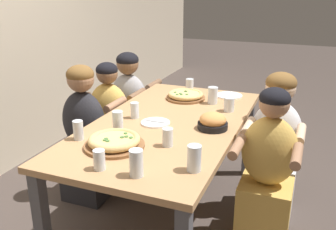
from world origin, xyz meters
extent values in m
plane|color=#423833|center=(0.00, 0.00, 0.00)|extent=(18.00, 18.00, 0.00)
cube|color=tan|center=(0.00, 0.00, 0.74)|extent=(1.87, 0.98, 0.04)
cube|color=#4C4C51|center=(0.87, -0.43, 0.36)|extent=(0.07, 0.07, 0.72)
cube|color=#4C4C51|center=(-0.87, 0.43, 0.36)|extent=(0.07, 0.07, 0.72)
cube|color=#4C4C51|center=(0.87, 0.43, 0.36)|extent=(0.07, 0.07, 0.72)
cylinder|color=brown|center=(-0.51, 0.14, 0.77)|extent=(0.36, 0.36, 0.02)
torus|color=#DBB26B|center=(-0.51, 0.14, 0.81)|extent=(0.31, 0.31, 0.04)
cylinder|color=#E5C675|center=(-0.51, 0.14, 0.80)|extent=(0.26, 0.26, 0.04)
cylinder|color=#4C7A3D|center=(-0.56, 0.17, 0.82)|extent=(0.02, 0.02, 0.01)
cylinder|color=#4C7A3D|center=(-0.43, 0.11, 0.82)|extent=(0.02, 0.02, 0.01)
cylinder|color=#4C7A3D|center=(-0.57, 0.15, 0.82)|extent=(0.02, 0.02, 0.01)
cylinder|color=#4C7A3D|center=(-0.47, 0.05, 0.82)|extent=(0.02, 0.02, 0.01)
cylinder|color=#4C7A3D|center=(-0.54, 0.18, 0.82)|extent=(0.02, 0.02, 0.01)
cylinder|color=#4C7A3D|center=(-0.49, 0.10, 0.82)|extent=(0.02, 0.02, 0.01)
cylinder|color=#4C7A3D|center=(-0.47, 0.08, 0.82)|extent=(0.02, 0.02, 0.01)
cylinder|color=brown|center=(0.56, 0.07, 0.77)|extent=(0.33, 0.33, 0.02)
torus|color=#DBB26B|center=(0.56, 0.07, 0.80)|extent=(0.29, 0.29, 0.03)
cylinder|color=#E5C675|center=(0.56, 0.07, 0.80)|extent=(0.25, 0.25, 0.03)
cylinder|color=#4C7A3D|center=(0.55, 0.16, 0.82)|extent=(0.02, 0.02, 0.01)
cylinder|color=#4C7A3D|center=(0.61, 0.08, 0.82)|extent=(0.02, 0.02, 0.01)
cylinder|color=#4C7A3D|center=(0.49, 0.12, 0.82)|extent=(0.02, 0.02, 0.01)
cylinder|color=#4C7A3D|center=(0.61, 0.08, 0.82)|extent=(0.02, 0.02, 0.01)
cylinder|color=#4C7A3D|center=(0.53, 0.04, 0.82)|extent=(0.02, 0.02, 0.01)
cylinder|color=#4C7A3D|center=(0.51, 0.08, 0.82)|extent=(0.02, 0.02, 0.01)
cylinder|color=#4C7A3D|center=(0.53, 0.10, 0.82)|extent=(0.02, 0.02, 0.01)
cylinder|color=black|center=(-0.01, -0.33, 0.79)|extent=(0.20, 0.20, 0.04)
cylinder|color=black|center=(0.14, -0.33, 0.80)|extent=(0.09, 0.02, 0.02)
ellipsoid|color=#D68E4C|center=(-0.01, -0.33, 0.83)|extent=(0.18, 0.18, 0.10)
cylinder|color=white|center=(0.77, -0.26, 0.77)|extent=(0.23, 0.23, 0.01)
cube|color=#B7B7BC|center=(0.77, -0.26, 0.78)|extent=(0.16, 0.02, 0.01)
cylinder|color=white|center=(-0.07, 0.07, 0.77)|extent=(0.20, 0.20, 0.01)
cube|color=#B7B7BC|center=(-0.07, 0.07, 0.78)|extent=(0.02, 0.14, 0.01)
cylinder|color=silver|center=(-0.38, -0.15, 0.82)|extent=(0.06, 0.06, 0.11)
cylinder|color=silver|center=(0.84, 0.12, 0.81)|extent=(0.07, 0.07, 0.10)
cylinder|color=silver|center=(-0.50, 0.40, 0.83)|extent=(0.06, 0.06, 0.12)
cylinder|color=black|center=(-0.50, 0.40, 0.80)|extent=(0.06, 0.06, 0.07)
cylinder|color=silver|center=(-0.79, 0.07, 0.82)|extent=(0.06, 0.06, 0.11)
cylinder|color=black|center=(-0.79, 0.07, 0.79)|extent=(0.06, 0.06, 0.06)
cylinder|color=silver|center=(0.38, -0.34, 0.82)|extent=(0.08, 0.08, 0.11)
cylinder|color=black|center=(0.38, -0.34, 0.81)|extent=(0.07, 0.07, 0.08)
cylinder|color=silver|center=(0.52, -0.18, 0.83)|extent=(0.08, 0.08, 0.14)
cylinder|color=black|center=(0.52, -0.18, 0.82)|extent=(0.07, 0.07, 0.11)
cylinder|color=silver|center=(-0.78, -0.14, 0.84)|extent=(0.07, 0.07, 0.14)
cylinder|color=black|center=(-0.78, -0.14, 0.82)|extent=(0.06, 0.06, 0.11)
cylinder|color=silver|center=(-0.29, 0.24, 0.83)|extent=(0.07, 0.07, 0.14)
cylinder|color=black|center=(-0.29, 0.24, 0.81)|extent=(0.06, 0.06, 0.08)
cylinder|color=silver|center=(-0.62, -0.39, 0.84)|extent=(0.07, 0.07, 0.14)
cylinder|color=silver|center=(-0.02, 0.25, 0.82)|extent=(0.06, 0.06, 0.12)
cube|color=#99999E|center=(0.76, 0.71, 0.22)|extent=(0.32, 0.34, 0.43)
ellipsoid|color=#99999E|center=(0.76, 0.71, 0.65)|extent=(0.24, 0.36, 0.44)
sphere|color=brown|center=(0.76, 0.71, 0.97)|extent=(0.21, 0.21, 0.21)
ellipsoid|color=black|center=(0.76, 0.71, 1.01)|extent=(0.21, 0.21, 0.14)
cylinder|color=brown|center=(0.97, 0.88, 0.74)|extent=(0.28, 0.06, 0.06)
cylinder|color=brown|center=(0.97, 0.54, 0.74)|extent=(0.28, 0.06, 0.06)
cube|color=gold|center=(0.39, 0.71, 0.22)|extent=(0.32, 0.34, 0.43)
ellipsoid|color=gold|center=(0.39, 0.71, 0.65)|extent=(0.24, 0.36, 0.44)
sphere|color=brown|center=(0.39, 0.71, 0.96)|extent=(0.18, 0.18, 0.18)
ellipsoid|color=black|center=(0.39, 0.71, 1.00)|extent=(0.19, 0.19, 0.13)
cylinder|color=brown|center=(0.59, 0.88, 0.74)|extent=(0.28, 0.06, 0.06)
cylinder|color=brown|center=(0.59, 0.54, 0.74)|extent=(0.28, 0.06, 0.06)
cube|color=#232328|center=(0.01, 0.71, 0.22)|extent=(0.32, 0.34, 0.43)
ellipsoid|color=#232328|center=(0.01, 0.71, 0.67)|extent=(0.24, 0.36, 0.48)
sphere|color=#9E7051|center=(0.01, 0.71, 1.01)|extent=(0.20, 0.20, 0.20)
ellipsoid|color=brown|center=(0.01, 0.71, 1.04)|extent=(0.21, 0.21, 0.14)
cylinder|color=#9E7051|center=(0.21, 0.88, 0.76)|extent=(0.28, 0.06, 0.06)
cylinder|color=#9E7051|center=(0.21, 0.54, 0.76)|extent=(0.28, 0.06, 0.06)
cube|color=gold|center=(-0.02, -0.71, 0.22)|extent=(0.32, 0.34, 0.43)
ellipsoid|color=gold|center=(-0.02, -0.71, 0.67)|extent=(0.24, 0.36, 0.47)
sphere|color=#9E7051|center=(-0.02, -0.71, 0.99)|extent=(0.19, 0.19, 0.19)
ellipsoid|color=black|center=(-0.02, -0.71, 1.02)|extent=(0.19, 0.19, 0.13)
cylinder|color=#9E7051|center=(-0.22, -0.88, 0.76)|extent=(0.28, 0.06, 0.06)
cylinder|color=#9E7051|center=(-0.22, -0.54, 0.76)|extent=(0.28, 0.06, 0.06)
cube|color=silver|center=(0.34, -0.71, 0.22)|extent=(0.32, 0.34, 0.43)
ellipsoid|color=silver|center=(0.34, -0.71, 0.67)|extent=(0.24, 0.36, 0.47)
sphere|color=beige|center=(0.34, -0.71, 1.00)|extent=(0.21, 0.21, 0.21)
ellipsoid|color=brown|center=(0.34, -0.71, 1.04)|extent=(0.21, 0.21, 0.15)
cylinder|color=beige|center=(0.13, -0.88, 0.76)|extent=(0.28, 0.06, 0.06)
cylinder|color=beige|center=(0.13, -0.54, 0.76)|extent=(0.28, 0.06, 0.06)
camera|label=1|loc=(-2.29, -0.91, 1.69)|focal=40.00mm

